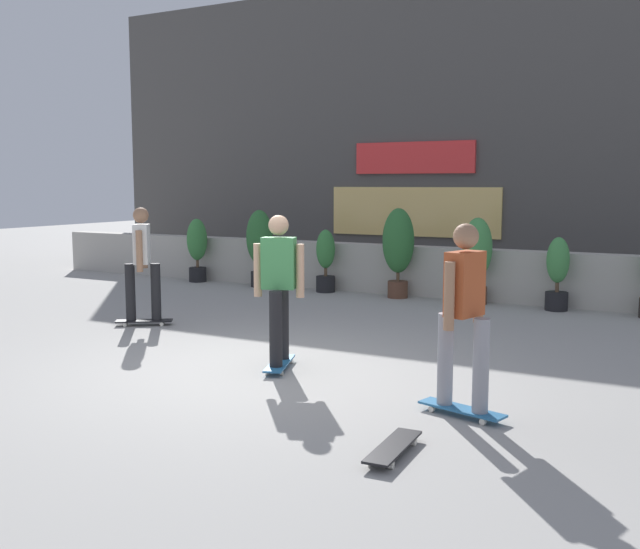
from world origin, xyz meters
TOP-DOWN VIEW (x-y plane):
  - ground_plane at (0.00, 0.00)m, footprint 48.00×48.00m
  - planter_wall at (0.00, 6.00)m, footprint 18.00×0.40m
  - building_backdrop at (-0.00, 10.00)m, footprint 20.00×2.08m
  - potted_plant_0 at (-5.11, 5.55)m, footprint 0.42×0.42m
  - potted_plant_1 at (-3.57, 5.55)m, footprint 0.52×0.52m
  - potted_plant_2 at (-2.09, 5.55)m, footprint 0.36×0.36m
  - potted_plant_3 at (-0.63, 5.55)m, footprint 0.56×0.56m
  - potted_plant_4 at (0.81, 5.55)m, footprint 0.50×0.50m
  - potted_plant_5 at (2.13, 5.55)m, footprint 0.36×0.36m
  - skater_far_right at (0.19, 0.22)m, footprint 0.53×0.82m
  - skater_foreground at (-2.85, 1.41)m, footprint 0.77×0.61m
  - skater_mid_plaza at (2.46, -0.41)m, footprint 0.82×0.54m
  - skateboard_near_camera at (2.30, -1.55)m, footprint 0.25×0.81m

SIDE VIEW (x-z plane):
  - ground_plane at x=0.00m, z-range 0.00..0.00m
  - skateboard_near_camera at x=2.30m, z-range 0.02..0.10m
  - planter_wall at x=0.00m, z-range 0.00..0.90m
  - potted_plant_2 at x=-2.09m, z-range 0.03..1.20m
  - potted_plant_5 at x=2.13m, z-range 0.03..1.21m
  - potted_plant_0 at x=-5.11m, z-range 0.07..1.38m
  - potted_plant_4 at x=0.81m, z-range 0.12..1.58m
  - potted_plant_1 at x=-3.57m, z-range 0.13..1.64m
  - potted_plant_3 at x=-0.63m, z-range 0.14..1.74m
  - skater_far_right at x=0.19m, z-range 0.09..1.79m
  - skater_foreground at x=-2.85m, z-range 0.09..1.79m
  - skater_mid_plaza at x=2.46m, z-range 0.09..1.79m
  - building_backdrop at x=0.00m, z-range 0.00..6.50m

